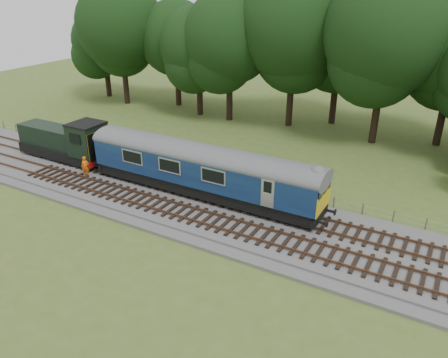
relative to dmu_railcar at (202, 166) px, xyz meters
The scene contains 9 objects.
ground 4.15m from the dmu_railcar, 25.70° to the right, with size 120.00×120.00×0.00m, color #466525.
ballast 4.04m from the dmu_railcar, 25.70° to the right, with size 70.00×7.00×0.35m, color #4C4C4F.
track_north 3.64m from the dmu_railcar, ahead, with size 67.20×2.40×0.21m.
track_south 4.72m from the dmu_railcar, 45.88° to the right, with size 67.20×2.40×0.21m.
fence 4.99m from the dmu_railcar, 46.82° to the left, with size 64.00×0.12×1.00m, color #6B6054, non-canonical shape.
tree_line 20.97m from the dmu_railcar, 81.96° to the left, with size 70.00×8.00×18.00m, color black, non-canonical shape.
dmu_railcar is the anchor object (origin of this frame).
shunter_loco 13.94m from the dmu_railcar, behind, with size 8.92×2.60×3.38m.
worker 10.11m from the dmu_railcar, 169.23° to the right, with size 0.61×0.40×1.68m, color orange.
Camera 1 is at (12.67, -22.80, 14.78)m, focal length 35.00 mm.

